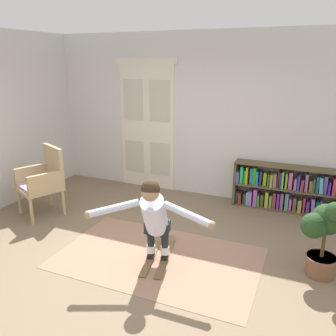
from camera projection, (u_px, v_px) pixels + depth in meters
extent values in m
plane|color=#7A644E|center=(141.00, 263.00, 4.33)|extent=(7.20, 7.20, 0.00)
cube|color=silver|center=(206.00, 117.00, 6.19)|extent=(6.00, 0.10, 2.90)
cube|color=silver|center=(134.00, 127.00, 6.75)|extent=(0.55, 0.04, 2.35)
cube|color=beige|center=(133.00, 100.00, 6.58)|extent=(0.41, 0.01, 0.76)
cube|color=beige|center=(135.00, 156.00, 6.90)|extent=(0.41, 0.01, 0.64)
cube|color=silver|center=(160.00, 129.00, 6.54)|extent=(0.55, 0.04, 2.35)
cube|color=beige|center=(160.00, 101.00, 6.37)|extent=(0.41, 0.01, 0.76)
cube|color=beige|center=(160.00, 159.00, 6.70)|extent=(0.41, 0.01, 0.64)
cube|color=silver|center=(146.00, 61.00, 6.28)|extent=(1.22, 0.04, 0.10)
cube|color=#9E725B|center=(158.00, 258.00, 4.44)|extent=(2.53, 1.56, 0.01)
cube|color=brown|center=(236.00, 182.00, 6.08)|extent=(0.04, 0.30, 0.77)
cube|color=brown|center=(283.00, 209.00, 5.88)|extent=(1.63, 0.30, 0.02)
cube|color=brown|center=(285.00, 188.00, 5.77)|extent=(1.63, 0.30, 0.02)
cube|color=brown|center=(287.00, 167.00, 5.66)|extent=(1.63, 0.30, 0.02)
cube|color=#2C5B65|center=(237.00, 196.00, 6.14)|extent=(0.05, 0.14, 0.19)
cube|color=maroon|center=(240.00, 197.00, 6.11)|extent=(0.06, 0.21, 0.19)
cube|color=#344059|center=(245.00, 198.00, 6.10)|extent=(0.06, 0.17, 0.18)
cube|color=#7FCA89|center=(248.00, 197.00, 6.05)|extent=(0.03, 0.18, 0.22)
cube|color=#916DC0|center=(251.00, 197.00, 6.04)|extent=(0.06, 0.24, 0.25)
cube|color=#B24EBC|center=(256.00, 196.00, 6.00)|extent=(0.06, 0.22, 0.30)
cube|color=#417F2D|center=(259.00, 199.00, 5.99)|extent=(0.05, 0.21, 0.20)
cube|color=#50522E|center=(262.00, 199.00, 5.99)|extent=(0.05, 0.18, 0.20)
cube|color=#A5B736|center=(267.00, 199.00, 5.93)|extent=(0.05, 0.16, 0.28)
cube|color=#6F9C48|center=(271.00, 201.00, 5.92)|extent=(0.04, 0.14, 0.21)
cube|color=brown|center=(274.00, 200.00, 5.88)|extent=(0.05, 0.15, 0.27)
cube|color=#6A339D|center=(278.00, 200.00, 5.86)|extent=(0.04, 0.18, 0.27)
cube|color=#87517F|center=(282.00, 200.00, 5.86)|extent=(0.05, 0.20, 0.28)
cube|color=teal|center=(287.00, 201.00, 5.83)|extent=(0.05, 0.18, 0.29)
cube|color=#D658BB|center=(290.00, 204.00, 5.82)|extent=(0.03, 0.17, 0.20)
cube|color=brown|center=(295.00, 203.00, 5.79)|extent=(0.05, 0.19, 0.23)
cube|color=#9F8F43|center=(300.00, 205.00, 5.76)|extent=(0.06, 0.23, 0.21)
cube|color=#B63362|center=(304.00, 204.00, 5.73)|extent=(0.03, 0.19, 0.25)
cube|color=#582F90|center=(308.00, 206.00, 5.72)|extent=(0.05, 0.15, 0.20)
cube|color=#9A5AC1|center=(313.00, 205.00, 5.68)|extent=(0.07, 0.22, 0.27)
cube|color=#0C503B|center=(317.00, 207.00, 5.63)|extent=(0.05, 0.20, 0.23)
cube|color=#5844B1|center=(321.00, 207.00, 5.61)|extent=(0.05, 0.23, 0.27)
cube|color=#85C12D|center=(323.00, 209.00, 5.61)|extent=(0.05, 0.14, 0.19)
cube|color=#9E4CA0|center=(328.00, 210.00, 5.60)|extent=(0.05, 0.14, 0.18)
cube|color=#8A9A4A|center=(332.00, 209.00, 5.58)|extent=(0.05, 0.23, 0.23)
cube|color=#4E6BB8|center=(239.00, 176.00, 6.02)|extent=(0.05, 0.23, 0.20)
cube|color=#2BB07D|center=(243.00, 174.00, 6.00)|extent=(0.05, 0.22, 0.29)
cube|color=green|center=(245.00, 176.00, 6.00)|extent=(0.04, 0.16, 0.22)
cube|color=gold|center=(248.00, 174.00, 5.95)|extent=(0.03, 0.23, 0.30)
cube|color=teal|center=(252.00, 175.00, 5.94)|extent=(0.05, 0.14, 0.28)
cube|color=green|center=(255.00, 175.00, 5.91)|extent=(0.05, 0.17, 0.30)
cube|color=teal|center=(258.00, 177.00, 5.90)|extent=(0.03, 0.22, 0.24)
cube|color=navy|center=(261.00, 178.00, 5.88)|extent=(0.05, 0.15, 0.24)
cube|color=#7AC31E|center=(265.00, 178.00, 5.87)|extent=(0.05, 0.16, 0.22)
cube|color=brown|center=(269.00, 179.00, 5.84)|extent=(0.03, 0.22, 0.22)
cube|color=olive|center=(272.00, 180.00, 5.81)|extent=(0.04, 0.23, 0.22)
cube|color=#907054|center=(275.00, 180.00, 5.78)|extent=(0.06, 0.17, 0.23)
cube|color=#5C2616|center=(279.00, 178.00, 5.79)|extent=(0.05, 0.17, 0.28)
cube|color=#341FB7|center=(281.00, 180.00, 5.75)|extent=(0.03, 0.15, 0.26)
cube|color=#4ED42B|center=(283.00, 179.00, 5.75)|extent=(0.03, 0.21, 0.28)
cube|color=#8FA541|center=(287.00, 180.00, 5.72)|extent=(0.03, 0.17, 0.26)
cube|color=#C45C96|center=(291.00, 180.00, 5.70)|extent=(0.06, 0.16, 0.28)
cube|color=#9573B7|center=(296.00, 184.00, 5.68)|extent=(0.04, 0.18, 0.19)
cube|color=#433AC0|center=(299.00, 182.00, 5.64)|extent=(0.03, 0.22, 0.27)
cube|color=brown|center=(302.00, 184.00, 5.63)|extent=(0.06, 0.23, 0.20)
cube|color=#945F94|center=(307.00, 182.00, 5.59)|extent=(0.04, 0.17, 0.29)
cube|color=olive|center=(311.00, 185.00, 5.61)|extent=(0.05, 0.17, 0.18)
cube|color=#305C56|center=(314.00, 185.00, 5.57)|extent=(0.03, 0.18, 0.22)
cube|color=#34606A|center=(318.00, 184.00, 5.56)|extent=(0.04, 0.15, 0.26)
cube|color=#4DA8D3|center=(321.00, 184.00, 5.52)|extent=(0.07, 0.22, 0.27)
cube|color=slate|center=(326.00, 184.00, 5.50)|extent=(0.06, 0.15, 0.29)
cube|color=#4F20C8|center=(329.00, 188.00, 5.48)|extent=(0.03, 0.20, 0.20)
cube|color=#B33E51|center=(334.00, 186.00, 5.46)|extent=(0.05, 0.21, 0.27)
cylinder|color=tan|center=(19.00, 201.00, 5.68)|extent=(0.07, 0.07, 0.42)
cylinder|color=tan|center=(32.00, 211.00, 5.30)|extent=(0.07, 0.07, 0.42)
cylinder|color=tan|center=(50.00, 194.00, 6.01)|extent=(0.07, 0.07, 0.42)
cylinder|color=tan|center=(64.00, 202.00, 5.63)|extent=(0.07, 0.07, 0.42)
cube|color=tan|center=(40.00, 188.00, 5.58)|extent=(0.80, 0.80, 0.06)
cube|color=#C49DD1|center=(39.00, 185.00, 5.57)|extent=(0.72, 0.72, 0.04)
cube|color=tan|center=(54.00, 164.00, 5.65)|extent=(0.57, 0.31, 0.60)
cube|color=tan|center=(32.00, 174.00, 5.73)|extent=(0.29, 0.53, 0.28)
cube|color=tan|center=(46.00, 182.00, 5.34)|extent=(0.29, 0.53, 0.28)
cylinder|color=brown|center=(320.00, 265.00, 4.07)|extent=(0.33, 0.33, 0.24)
cylinder|color=brown|center=(321.00, 258.00, 4.04)|extent=(0.36, 0.36, 0.04)
cylinder|color=#4C3823|center=(324.00, 242.00, 3.98)|extent=(0.04, 0.04, 0.36)
sphere|color=#203E1C|center=(314.00, 226.00, 3.93)|extent=(0.29, 0.29, 0.29)
sphere|color=#203E1C|center=(335.00, 212.00, 3.73)|extent=(0.21, 0.21, 0.21)
sphere|color=#203E1C|center=(327.00, 219.00, 3.97)|extent=(0.36, 0.36, 0.36)
cube|color=brown|center=(151.00, 256.00, 4.45)|extent=(0.28, 0.91, 0.01)
cube|color=brown|center=(158.00, 238.00, 4.84)|extent=(0.11, 0.13, 0.06)
cube|color=black|center=(151.00, 256.00, 4.42)|extent=(0.10, 0.13, 0.04)
cube|color=brown|center=(165.00, 258.00, 4.42)|extent=(0.28, 0.91, 0.01)
cube|color=brown|center=(171.00, 239.00, 4.81)|extent=(0.11, 0.13, 0.06)
cube|color=black|center=(165.00, 257.00, 4.39)|extent=(0.10, 0.13, 0.04)
cylinder|color=white|center=(151.00, 249.00, 4.42)|extent=(0.13, 0.13, 0.10)
cylinder|color=black|center=(151.00, 234.00, 4.36)|extent=(0.11, 0.11, 0.30)
cylinder|color=black|center=(150.00, 227.00, 4.30)|extent=(0.13, 0.13, 0.22)
cylinder|color=white|center=(165.00, 250.00, 4.38)|extent=(0.13, 0.13, 0.10)
cylinder|color=black|center=(165.00, 236.00, 4.32)|extent=(0.11, 0.11, 0.30)
cylinder|color=black|center=(165.00, 228.00, 4.27)|extent=(0.13, 0.13, 0.22)
cube|color=black|center=(157.00, 227.00, 4.28)|extent=(0.33, 0.24, 0.14)
cylinder|color=silver|center=(155.00, 215.00, 4.09)|extent=(0.38, 0.56, 0.59)
sphere|color=#A27E61|center=(150.00, 193.00, 3.80)|extent=(0.24, 0.24, 0.20)
sphere|color=#382619|center=(150.00, 189.00, 3.80)|extent=(0.25, 0.25, 0.21)
cylinder|color=silver|center=(114.00, 208.00, 3.91)|extent=(0.54, 0.38, 0.19)
sphere|color=#A27E61|center=(88.00, 214.00, 3.88)|extent=(0.11, 0.11, 0.09)
cylinder|color=silver|center=(187.00, 214.00, 3.75)|extent=(0.59, 0.16, 0.19)
sphere|color=#A27E61|center=(211.00, 225.00, 3.63)|extent=(0.11, 0.11, 0.09)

